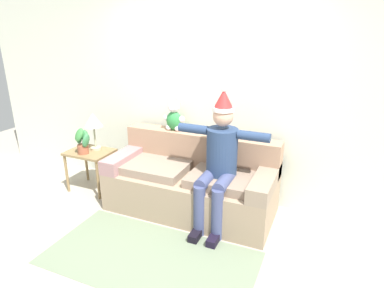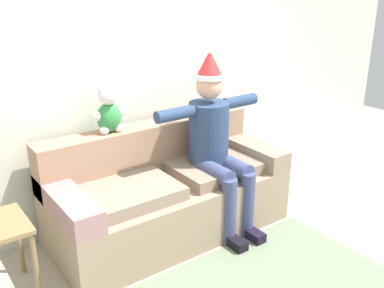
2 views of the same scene
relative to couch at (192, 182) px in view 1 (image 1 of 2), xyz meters
name	(u,v)px [view 1 (image 1 of 2)]	position (x,y,z in m)	size (l,w,h in m)	color
ground_plane	(150,258)	(0.00, -1.04, -0.35)	(10.00, 10.00, 0.00)	#AAA190
back_wall	(209,92)	(0.00, 0.51, 1.00)	(7.00, 0.10, 2.70)	silver
couch	(192,182)	(0.00, 0.00, 0.00)	(1.97, 0.87, 0.89)	gray
person_seated	(219,158)	(0.39, -0.17, 0.44)	(1.02, 0.77, 1.54)	navy
teddy_bear	(174,117)	(-0.36, 0.26, 0.71)	(0.29, 0.17, 0.38)	#318843
side_table	(90,157)	(-1.45, -0.08, 0.12)	(0.58, 0.45, 0.56)	olive
table_lamp	(93,122)	(-1.42, 0.01, 0.59)	(0.24, 0.24, 0.50)	#BFB490
potted_plant	(83,141)	(-1.46, -0.17, 0.37)	(0.22, 0.23, 0.37)	#9E553B
area_rug	(150,258)	(0.00, -1.03, -0.35)	(2.04, 1.05, 0.01)	slate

